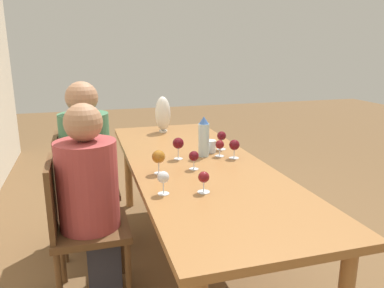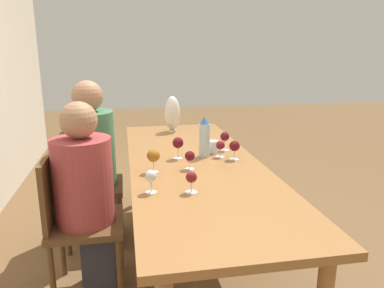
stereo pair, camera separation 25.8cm
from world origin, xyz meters
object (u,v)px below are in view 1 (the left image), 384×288
object	(u,v)px
wine_glass_4	(234,145)
wine_glass_5	(159,157)
wine_glass_6	(220,145)
chair_far	(79,187)
wine_glass_1	(204,178)
wine_glass_3	(178,144)
chair_near	(79,224)
wine_glass_2	(194,157)
person_near	(92,198)
wine_glass_0	(163,178)
wine_glass_7	(222,136)
person_far	(88,161)
water_tumbler	(211,146)
vase	(163,114)
water_bottle	(204,137)

from	to	relation	value
wine_glass_4	wine_glass_5	distance (m)	0.59
wine_glass_6	chair_far	xyz separation A→B (m)	(0.37, 0.97, -0.34)
wine_glass_1	wine_glass_3	distance (m)	0.63
chair_near	wine_glass_1	bearing A→B (deg)	-117.81
wine_glass_2	wine_glass_6	size ratio (longest dim) A/B	1.02
wine_glass_2	chair_near	bearing A→B (deg)	93.03
wine_glass_2	person_near	size ratio (longest dim) A/B	0.10
wine_glass_2	wine_glass_4	distance (m)	0.37
wine_glass_0	wine_glass_5	world-z (taller)	wine_glass_5
wine_glass_7	chair_far	bearing A→B (deg)	79.16
wine_glass_0	person_far	distance (m)	1.02
wine_glass_0	wine_glass_4	distance (m)	0.79
wine_glass_3	wine_glass_7	bearing A→B (deg)	-68.28
chair_far	water_tumbler	bearing A→B (deg)	-105.05
wine_glass_4	chair_far	xyz separation A→B (m)	(0.44, 1.05, -0.35)
person_near	person_far	size ratio (longest dim) A/B	0.95
vase	chair_near	distance (m)	1.43
wine_glass_1	wine_glass_7	bearing A→B (deg)	-26.85
water_tumbler	vase	xyz separation A→B (m)	(0.76, 0.19, 0.12)
wine_glass_1	wine_glass_2	bearing A→B (deg)	-8.90
vase	wine_glass_1	xyz separation A→B (m)	(-1.48, 0.10, -0.09)
wine_glass_4	wine_glass_1	bearing A→B (deg)	143.48
wine_glass_1	person_near	world-z (taller)	person_near
vase	wine_glass_7	world-z (taller)	vase
water_bottle	vase	bearing A→B (deg)	7.81
water_tumbler	vase	world-z (taller)	vase
person_near	wine_glass_3	bearing A→B (deg)	-64.81
wine_glass_2	wine_glass_6	world-z (taller)	wine_glass_2
wine_glass_0	wine_glass_2	size ratio (longest dim) A/B	1.06
person_near	wine_glass_1	bearing A→B (deg)	-121.04
wine_glass_5	wine_glass_7	world-z (taller)	wine_glass_5
water_tumbler	chair_far	size ratio (longest dim) A/B	0.10
wine_glass_0	vase	bearing A→B (deg)	-11.97
vase	chair_far	bearing A→B (deg)	123.74
wine_glass_3	person_far	bearing A→B (deg)	59.70
water_tumbler	vase	size ratio (longest dim) A/B	0.28
wine_glass_2	wine_glass_7	world-z (taller)	wine_glass_7
wine_glass_0	wine_glass_1	bearing A→B (deg)	-99.90
wine_glass_7	wine_glass_1	bearing A→B (deg)	153.15
wine_glass_1	person_far	size ratio (longest dim) A/B	0.09
wine_glass_1	person_far	xyz separation A→B (m)	(0.98, 0.58, -0.15)
wine_glass_2	wine_glass_6	distance (m)	0.34
wine_glass_6	chair_near	xyz separation A→B (m)	(-0.26, 0.97, -0.34)
vase	chair_far	world-z (taller)	vase
wine_glass_1	wine_glass_3	xyz separation A→B (m)	(0.63, -0.02, 0.03)
vase	wine_glass_5	bearing A→B (deg)	166.65
wine_glass_7	wine_glass_3	bearing A→B (deg)	111.72
chair_near	chair_far	world-z (taller)	same
water_bottle	wine_glass_7	size ratio (longest dim) A/B	2.04
wine_glass_5	chair_far	xyz separation A→B (m)	(0.61, 0.49, -0.37)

